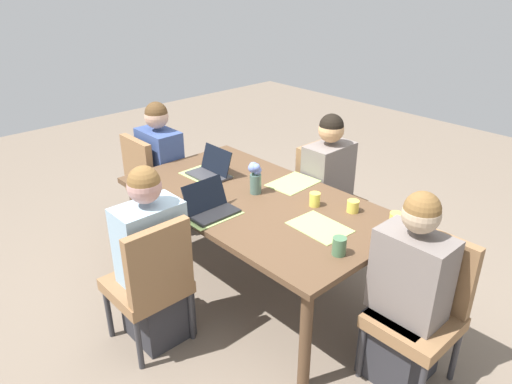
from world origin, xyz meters
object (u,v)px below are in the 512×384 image
dining_table (256,207)px  flower_vase (255,176)px  laptop_head_right_left_mid (211,170)px  person_far_left_near (153,266)px  coffee_mug_near_left (339,246)px  chair_head_left_right_near (423,304)px  chair_near_left_far (324,192)px  person_near_left_far (327,194)px  coffee_mug_near_right (353,206)px  person_head_left_right_near (407,301)px  chair_head_right_left_mid (151,180)px  laptop_far_left_near (210,207)px  coffee_mug_centre_right (315,199)px  chair_far_left_near (152,279)px  person_head_right_left_mid (162,176)px  coffee_mug_centre_left (396,221)px

dining_table → flower_vase: 0.22m
dining_table → laptop_head_right_left_mid: 0.54m
person_far_left_near → coffee_mug_near_left: size_ratio=11.17×
chair_head_left_right_near → chair_near_left_far: bearing=-28.7°
person_near_left_far → coffee_mug_near_right: (-0.57, 0.44, 0.25)m
person_far_left_near → person_head_left_right_near: 1.52m
chair_head_right_left_mid → laptop_far_left_near: (-1.22, 0.27, 0.28)m
person_far_left_near → laptop_far_left_near: (-0.00, -0.45, 0.25)m
chair_near_left_far → coffee_mug_centre_right: size_ratio=9.53×
dining_table → coffee_mug_near_left: size_ratio=18.37×
chair_far_left_near → chair_near_left_far: same height
person_head_right_left_mid → person_head_left_right_near: size_ratio=1.00×
chair_head_right_left_mid → coffee_mug_near_left: chair_head_right_left_mid is taller
chair_head_right_left_mid → coffee_mug_centre_right: 1.66m
chair_head_left_right_near → coffee_mug_near_left: chair_head_left_right_near is taller
flower_vase → laptop_head_right_left_mid: 0.47m
laptop_far_left_near → coffee_mug_near_left: 0.91m
person_near_left_far → chair_head_left_right_near: bearing=152.0°
person_far_left_near → chair_head_left_right_near: person_far_left_near is taller
person_near_left_far → chair_head_left_right_near: person_near_left_far is taller
chair_head_left_right_near → person_near_left_far: bearing=-28.0°
dining_table → chair_far_left_near: chair_far_left_near is taller
dining_table → chair_head_left_right_near: size_ratio=2.18×
person_near_left_far → chair_head_left_right_near: size_ratio=1.33×
flower_vase → laptop_far_left_near: size_ratio=0.72×
chair_head_right_left_mid → person_head_right_left_mid: bearing=-128.8°
chair_near_left_far → person_head_left_right_near: bearing=147.7°
coffee_mug_near_right → person_far_left_near: bearing=61.7°
chair_head_right_left_mid → chair_near_left_far: size_ratio=1.00×
coffee_mug_near_right → chair_head_left_right_near: bearing=161.6°
person_head_left_right_near → laptop_head_right_left_mid: 1.75m
chair_head_right_left_mid → person_head_left_right_near: bearing=-176.9°
chair_head_right_left_mid → chair_head_left_right_near: same height
person_far_left_near → person_near_left_far: 1.60m
dining_table → laptop_head_right_left_mid: bearing=-1.6°
chair_near_left_far → chair_head_right_left_mid: bearing=38.0°
chair_near_left_far → coffee_mug_centre_left: 1.11m
person_far_left_near → person_head_left_right_near: size_ratio=1.00×
coffee_mug_near_right → dining_table: bearing=30.3°
coffee_mug_near_left → flower_vase: bearing=-12.2°
chair_near_left_far → coffee_mug_centre_right: chair_near_left_far is taller
chair_far_left_near → chair_head_left_right_near: same height
person_head_right_left_mid → flower_vase: size_ratio=5.21×
dining_table → coffee_mug_centre_right: (-0.35, -0.22, 0.12)m
coffee_mug_centre_right → flower_vase: bearing=20.8°
person_far_left_near → laptop_far_left_near: bearing=-90.6°
person_near_left_far → coffee_mug_centre_right: person_near_left_far is taller
person_head_right_left_mid → coffee_mug_near_right: (-1.78, -0.36, 0.25)m
chair_head_right_left_mid → coffee_mug_centre_left: (-2.15, -0.45, 0.29)m
person_head_right_left_mid → chair_near_left_far: size_ratio=1.33×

